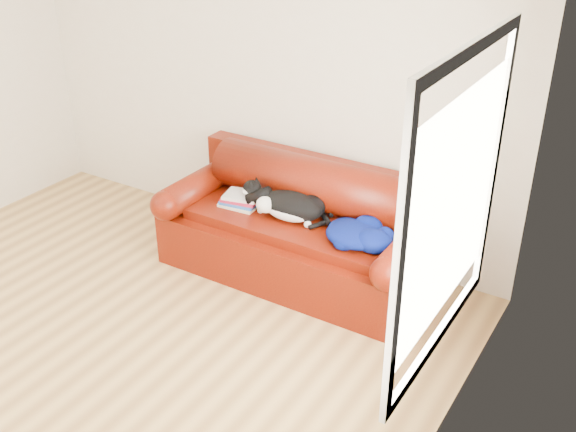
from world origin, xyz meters
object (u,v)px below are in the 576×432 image
object	(u,v)px
cat	(290,207)
blanket	(358,233)
sofa_base	(298,247)
book_stack	(242,200)

from	to	relation	value
cat	blanket	distance (m)	0.60
sofa_base	blanket	size ratio (longest dim) A/B	3.83
book_stack	cat	size ratio (longest dim) A/B	0.43
sofa_base	cat	size ratio (longest dim) A/B	2.89
book_stack	blanket	size ratio (longest dim) A/B	0.57
cat	blanket	size ratio (longest dim) A/B	1.32
sofa_base	blanket	bearing A→B (deg)	-10.23
book_stack	cat	world-z (taller)	cat
cat	book_stack	bearing A→B (deg)	160.59
book_stack	cat	bearing A→B (deg)	1.48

